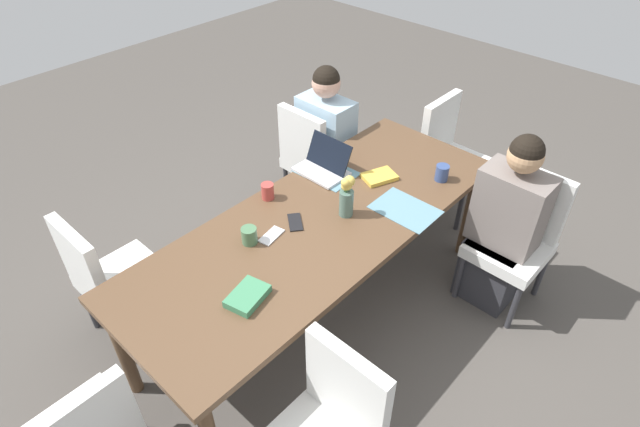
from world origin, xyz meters
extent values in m
plane|color=#4C4742|center=(0.00, 0.00, 0.00)|extent=(10.00, 10.00, 0.00)
cube|color=brown|center=(0.00, 0.00, 0.74)|extent=(2.39, 0.91, 0.04)
cylinder|color=brown|center=(1.11, -0.37, 0.36)|extent=(0.07, 0.07, 0.72)
cylinder|color=brown|center=(-1.11, 0.37, 0.36)|extent=(0.07, 0.07, 0.72)
cylinder|color=brown|center=(1.11, 0.37, 0.36)|extent=(0.07, 0.07, 0.72)
cube|color=silver|center=(0.89, -0.76, 0.41)|extent=(0.44, 0.44, 0.08)
cube|color=silver|center=(1.08, -0.76, 0.68)|extent=(0.06, 0.42, 0.45)
cylinder|color=#333338|center=(0.70, -0.95, 0.18)|extent=(0.04, 0.04, 0.37)
cylinder|color=#333338|center=(0.70, -0.57, 0.18)|extent=(0.04, 0.04, 0.37)
cylinder|color=#333338|center=(1.08, -0.95, 0.18)|extent=(0.04, 0.04, 0.37)
cylinder|color=#333338|center=(1.08, -0.57, 0.18)|extent=(0.04, 0.04, 0.37)
cube|color=#2D2D33|center=(0.89, -0.70, 0.23)|extent=(0.36, 0.34, 0.45)
cube|color=slate|center=(0.89, -0.70, 0.70)|extent=(0.24, 0.40, 0.50)
sphere|color=tan|center=(0.89, -0.70, 1.07)|extent=(0.20, 0.20, 0.20)
sphere|color=black|center=(0.89, -0.70, 1.10)|extent=(0.19, 0.19, 0.19)
cube|color=silver|center=(0.83, 0.77, 0.41)|extent=(0.44, 0.44, 0.08)
cube|color=silver|center=(0.64, 0.77, 0.68)|extent=(0.06, 0.42, 0.45)
cylinder|color=#333338|center=(1.02, 0.96, 0.18)|extent=(0.04, 0.04, 0.37)
cylinder|color=#333338|center=(1.02, 0.58, 0.18)|extent=(0.04, 0.04, 0.37)
cylinder|color=#333338|center=(0.64, 0.96, 0.18)|extent=(0.04, 0.04, 0.37)
cylinder|color=#333338|center=(0.64, 0.58, 0.18)|extent=(0.04, 0.04, 0.37)
cube|color=#2D2D33|center=(0.83, 0.71, 0.23)|extent=(0.36, 0.34, 0.45)
cube|color=#99B7CC|center=(0.83, 0.71, 0.70)|extent=(0.24, 0.40, 0.50)
sphere|color=tan|center=(0.83, 0.71, 1.07)|extent=(0.20, 0.20, 0.20)
sphere|color=black|center=(0.83, 0.71, 1.10)|extent=(0.19, 0.19, 0.19)
cube|color=silver|center=(-0.65, -0.75, 0.68)|extent=(0.06, 0.42, 0.45)
cylinder|color=#333338|center=(-0.65, -0.56, 0.18)|extent=(0.04, 0.04, 0.37)
cube|color=silver|center=(-0.86, 0.75, 0.41)|extent=(0.44, 0.44, 0.08)
cube|color=silver|center=(-1.05, 0.75, 0.68)|extent=(0.06, 0.42, 0.45)
cylinder|color=#333338|center=(-0.67, 0.94, 0.18)|extent=(0.04, 0.04, 0.37)
cylinder|color=#333338|center=(-0.67, 0.56, 0.18)|extent=(0.04, 0.04, 0.37)
cylinder|color=#333338|center=(-1.05, 0.94, 0.18)|extent=(0.04, 0.04, 0.37)
cylinder|color=#333338|center=(-1.05, 0.56, 0.18)|extent=(0.04, 0.04, 0.37)
cylinder|color=#333338|center=(-1.31, 0.22, 0.18)|extent=(0.04, 0.04, 0.37)
cube|color=silver|center=(1.50, -0.03, 0.41)|extent=(0.44, 0.44, 0.08)
cube|color=silver|center=(1.50, 0.16, 0.68)|extent=(0.42, 0.06, 0.45)
cylinder|color=#333338|center=(1.69, -0.22, 0.18)|extent=(0.04, 0.04, 0.37)
cylinder|color=#333338|center=(1.31, -0.22, 0.18)|extent=(0.04, 0.04, 0.37)
cylinder|color=#333338|center=(1.69, 0.16, 0.18)|extent=(0.04, 0.04, 0.37)
cylinder|color=#333338|center=(1.31, 0.16, 0.18)|extent=(0.04, 0.04, 0.37)
cylinder|color=#4C6B60|center=(0.14, -0.07, 0.84)|extent=(0.08, 0.08, 0.16)
sphere|color=gold|center=(0.16, -0.07, 0.98)|extent=(0.06, 0.06, 0.06)
cylinder|color=#477A3D|center=(0.16, -0.07, 0.95)|extent=(0.01, 0.01, 0.07)
sphere|color=gold|center=(0.14, -0.06, 0.95)|extent=(0.05, 0.05, 0.05)
cylinder|color=#477A3D|center=(0.14, -0.06, 0.93)|extent=(0.01, 0.01, 0.03)
sphere|color=gold|center=(0.13, -0.07, 0.98)|extent=(0.05, 0.05, 0.05)
cylinder|color=#477A3D|center=(0.13, -0.07, 0.95)|extent=(0.01, 0.01, 0.07)
sphere|color=gold|center=(0.14, -0.07, 0.96)|extent=(0.05, 0.05, 0.05)
cylinder|color=#477A3D|center=(0.14, -0.07, 0.94)|extent=(0.01, 0.01, 0.04)
cube|color=slate|center=(0.40, -0.29, 0.76)|extent=(0.26, 0.36, 0.00)
cube|color=slate|center=(0.37, 0.29, 0.76)|extent=(0.28, 0.37, 0.00)
cube|color=silver|center=(0.35, 0.31, 0.77)|extent=(0.22, 0.32, 0.02)
cube|color=black|center=(0.42, 0.31, 0.87)|extent=(0.09, 0.31, 0.19)
cylinder|color=#33477A|center=(0.80, -0.28, 0.81)|extent=(0.08, 0.08, 0.10)
cylinder|color=#AD3D38|center=(-0.05, 0.37, 0.81)|extent=(0.07, 0.07, 0.10)
cylinder|color=#47704C|center=(-0.38, 0.15, 0.81)|extent=(0.08, 0.08, 0.09)
cube|color=#3D7F56|center=(-0.65, -0.14, 0.78)|extent=(0.23, 0.18, 0.04)
cube|color=gold|center=(0.55, 0.01, 0.77)|extent=(0.24, 0.20, 0.03)
cube|color=black|center=(-0.11, 0.09, 0.76)|extent=(0.15, 0.16, 0.01)
cube|color=silver|center=(-0.27, 0.10, 0.76)|extent=(0.16, 0.10, 0.01)
camera|label=1|loc=(-1.62, -1.50, 2.59)|focal=28.91mm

